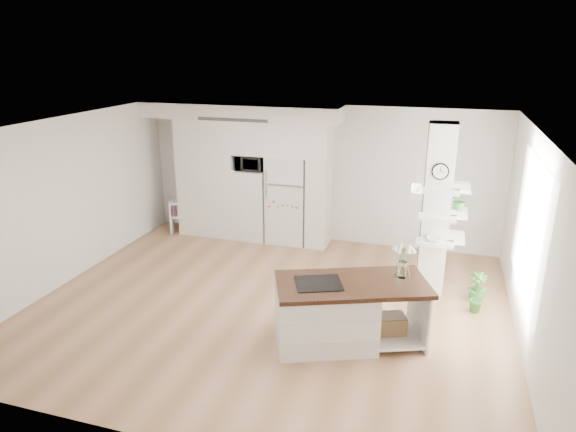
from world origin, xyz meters
name	(u,v)px	position (x,y,z in m)	size (l,w,h in m)	color
floor	(270,305)	(0.00, 0.00, 0.00)	(7.00, 6.00, 0.01)	tan
room	(268,187)	(0.00, 0.00, 1.86)	(7.04, 6.04, 2.72)	white
cabinet_wall	(244,165)	(-1.45, 2.67, 1.51)	(4.00, 0.71, 2.70)	white
refrigerator	(288,199)	(-0.53, 2.68, 0.88)	(0.78, 0.69, 1.75)	white
column	(442,213)	(2.38, 1.13, 1.35)	(0.69, 0.90, 2.70)	silver
window	(530,229)	(3.48, 0.30, 1.50)	(2.40, 2.40, 0.00)	white
pendant_light	(393,175)	(1.70, 0.15, 2.12)	(0.12, 0.12, 0.10)	white
kitchen_island	(334,312)	(1.15, -0.74, 0.46)	(2.15, 1.58, 1.44)	white
bookshelf	(186,219)	(-2.71, 2.51, 0.30)	(0.66, 0.51, 0.68)	white
floor_plant_a	(478,299)	(3.00, 0.69, 0.22)	(0.24, 0.19, 0.44)	#327830
floor_plant_b	(477,287)	(3.00, 1.06, 0.23)	(0.26, 0.26, 0.47)	#327830
microwave	(251,163)	(-1.27, 2.62, 1.57)	(0.54, 0.37, 0.30)	#2D2D2D
shelf_plant	(460,200)	(2.63, 1.30, 1.52)	(0.27, 0.23, 0.30)	#327830
decor_bowl	(434,239)	(2.30, 0.90, 1.00)	(0.22, 0.22, 0.05)	white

